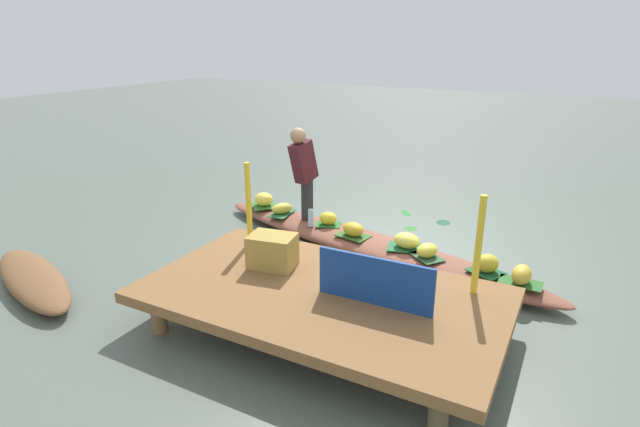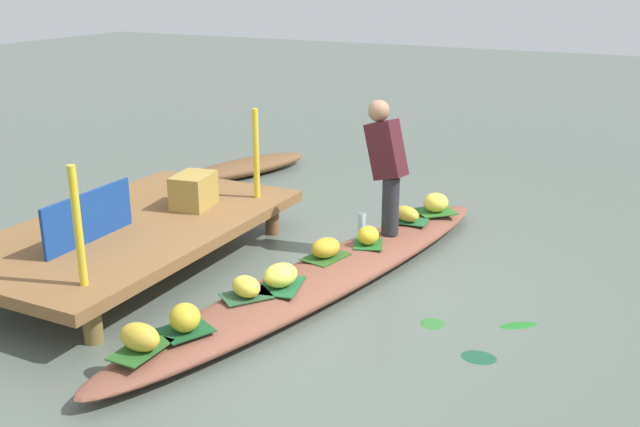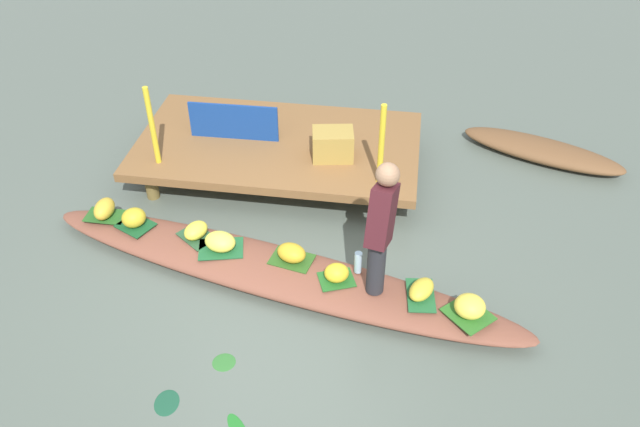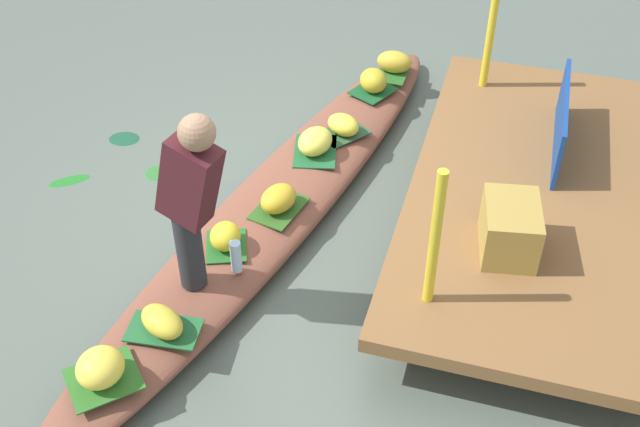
{
  "view_description": "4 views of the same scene",
  "coord_description": "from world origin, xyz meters",
  "px_view_note": "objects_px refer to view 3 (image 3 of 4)",
  "views": [
    {
      "loc": [
        -2.22,
        5.35,
        2.54
      ],
      "look_at": [
        0.46,
        0.34,
        0.53
      ],
      "focal_mm": 28.43,
      "sensor_mm": 36.0,
      "label": 1
    },
    {
      "loc": [
        -5.06,
        -2.52,
        2.57
      ],
      "look_at": [
        0.46,
        0.28,
        0.48
      ],
      "focal_mm": 40.67,
      "sensor_mm": 36.0,
      "label": 2
    },
    {
      "loc": [
        1.08,
        -4.3,
        4.33
      ],
      "look_at": [
        0.35,
        0.5,
        0.45
      ],
      "focal_mm": 36.14,
      "sensor_mm": 36.0,
      "label": 3
    },
    {
      "loc": [
        4.0,
        1.49,
        3.65
      ],
      "look_at": [
        0.33,
        0.41,
        0.4
      ],
      "focal_mm": 44.49,
      "sensor_mm": 36.0,
      "label": 4
    }
  ],
  "objects_px": {
    "vendor_boat": "(276,271)",
    "market_banner": "(234,122)",
    "banana_bunch_7": "(291,253)",
    "banana_bunch_5": "(196,230)",
    "banana_bunch_0": "(104,209)",
    "banana_bunch_1": "(337,273)",
    "banana_bunch_3": "(470,306)",
    "banana_bunch_6": "(134,218)",
    "vendor_person": "(381,225)",
    "banana_bunch_2": "(220,242)",
    "produce_crate": "(333,144)",
    "moored_boat": "(542,150)",
    "banana_bunch_4": "(421,289)",
    "water_bottle": "(358,262)"
  },
  "relations": [
    {
      "from": "banana_bunch_0",
      "to": "banana_bunch_4",
      "type": "distance_m",
      "value": 3.27
    },
    {
      "from": "banana_bunch_6",
      "to": "banana_bunch_0",
      "type": "bearing_deg",
      "value": 164.48
    },
    {
      "from": "banana_bunch_1",
      "to": "banana_bunch_3",
      "type": "distance_m",
      "value": 1.2
    },
    {
      "from": "banana_bunch_4",
      "to": "banana_bunch_7",
      "type": "xyz_separation_m",
      "value": [
        -1.21,
        0.29,
        0.01
      ]
    },
    {
      "from": "banana_bunch_3",
      "to": "water_bottle",
      "type": "xyz_separation_m",
      "value": [
        -0.99,
        0.39,
        0.01
      ]
    },
    {
      "from": "water_bottle",
      "to": "vendor_person",
      "type": "bearing_deg",
      "value": -39.23
    },
    {
      "from": "vendor_boat",
      "to": "market_banner",
      "type": "distance_m",
      "value": 2.05
    },
    {
      "from": "produce_crate",
      "to": "banana_bunch_3",
      "type": "bearing_deg",
      "value": -53.7
    },
    {
      "from": "banana_bunch_0",
      "to": "banana_bunch_6",
      "type": "bearing_deg",
      "value": -15.52
    },
    {
      "from": "vendor_boat",
      "to": "banana_bunch_7",
      "type": "bearing_deg",
      "value": 37.6
    },
    {
      "from": "banana_bunch_0",
      "to": "banana_bunch_5",
      "type": "bearing_deg",
      "value": -9.78
    },
    {
      "from": "banana_bunch_2",
      "to": "banana_bunch_3",
      "type": "relative_size",
      "value": 1.13
    },
    {
      "from": "banana_bunch_2",
      "to": "banana_bunch_5",
      "type": "xyz_separation_m",
      "value": [
        -0.28,
        0.14,
        -0.01
      ]
    },
    {
      "from": "banana_bunch_1",
      "to": "vendor_person",
      "type": "bearing_deg",
      "value": -1.54
    },
    {
      "from": "moored_boat",
      "to": "vendor_person",
      "type": "height_order",
      "value": "vendor_person"
    },
    {
      "from": "banana_bunch_6",
      "to": "water_bottle",
      "type": "xyz_separation_m",
      "value": [
        2.27,
        -0.32,
        0.01
      ]
    },
    {
      "from": "vendor_boat",
      "to": "market_banner",
      "type": "xyz_separation_m",
      "value": [
        -0.83,
        1.8,
        0.5
      ]
    },
    {
      "from": "banana_bunch_2",
      "to": "banana_bunch_7",
      "type": "distance_m",
      "value": 0.7
    },
    {
      "from": "banana_bunch_7",
      "to": "banana_bunch_0",
      "type": "bearing_deg",
      "value": 169.75
    },
    {
      "from": "moored_boat",
      "to": "banana_bunch_3",
      "type": "relative_size",
      "value": 7.22
    },
    {
      "from": "banana_bunch_4",
      "to": "vendor_person",
      "type": "bearing_deg",
      "value": 169.41
    },
    {
      "from": "banana_bunch_0",
      "to": "banana_bunch_2",
      "type": "distance_m",
      "value": 1.33
    },
    {
      "from": "produce_crate",
      "to": "moored_boat",
      "type": "bearing_deg",
      "value": 21.51
    },
    {
      "from": "banana_bunch_3",
      "to": "banana_bunch_7",
      "type": "distance_m",
      "value": 1.68
    },
    {
      "from": "banana_bunch_5",
      "to": "market_banner",
      "type": "height_order",
      "value": "market_banner"
    },
    {
      "from": "banana_bunch_6",
      "to": "produce_crate",
      "type": "bearing_deg",
      "value": 34.39
    },
    {
      "from": "banana_bunch_5",
      "to": "banana_bunch_1",
      "type": "bearing_deg",
      "value": -15.2
    },
    {
      "from": "banana_bunch_0",
      "to": "produce_crate",
      "type": "bearing_deg",
      "value": 27.88
    },
    {
      "from": "moored_boat",
      "to": "banana_bunch_6",
      "type": "xyz_separation_m",
      "value": [
        -4.24,
        -2.2,
        0.21
      ]
    },
    {
      "from": "banana_bunch_1",
      "to": "produce_crate",
      "type": "distance_m",
      "value": 1.75
    },
    {
      "from": "market_banner",
      "to": "banana_bunch_5",
      "type": "bearing_deg",
      "value": -91.33
    },
    {
      "from": "banana_bunch_2",
      "to": "vendor_person",
      "type": "relative_size",
      "value": 0.24
    },
    {
      "from": "banana_bunch_7",
      "to": "vendor_person",
      "type": "height_order",
      "value": "vendor_person"
    },
    {
      "from": "banana_bunch_0",
      "to": "vendor_person",
      "type": "distance_m",
      "value": 2.93
    },
    {
      "from": "vendor_boat",
      "to": "banana_bunch_2",
      "type": "xyz_separation_m",
      "value": [
        -0.55,
        0.12,
        0.2
      ]
    },
    {
      "from": "banana_bunch_2",
      "to": "banana_bunch_7",
      "type": "bearing_deg",
      "value": -3.97
    },
    {
      "from": "vendor_boat",
      "to": "banana_bunch_3",
      "type": "relative_size",
      "value": 18.25
    },
    {
      "from": "market_banner",
      "to": "produce_crate",
      "type": "xyz_separation_m",
      "value": [
        1.16,
        -0.22,
        -0.05
      ]
    },
    {
      "from": "vendor_boat",
      "to": "banana_bunch_7",
      "type": "xyz_separation_m",
      "value": [
        0.15,
        0.07,
        0.19
      ]
    },
    {
      "from": "banana_bunch_2",
      "to": "vendor_person",
      "type": "height_order",
      "value": "vendor_person"
    },
    {
      "from": "banana_bunch_5",
      "to": "vendor_boat",
      "type": "bearing_deg",
      "value": -16.97
    },
    {
      "from": "banana_bunch_3",
      "to": "banana_bunch_4",
      "type": "height_order",
      "value": "banana_bunch_3"
    },
    {
      "from": "banana_bunch_1",
      "to": "produce_crate",
      "type": "bearing_deg",
      "value": 98.95
    },
    {
      "from": "banana_bunch_6",
      "to": "vendor_person",
      "type": "xyz_separation_m",
      "value": [
        2.46,
        -0.48,
        0.6
      ]
    },
    {
      "from": "banana_bunch_1",
      "to": "banana_bunch_3",
      "type": "bearing_deg",
      "value": -11.96
    },
    {
      "from": "banana_bunch_2",
      "to": "banana_bunch_4",
      "type": "height_order",
      "value": "banana_bunch_2"
    },
    {
      "from": "vendor_boat",
      "to": "vendor_person",
      "type": "relative_size",
      "value": 3.89
    },
    {
      "from": "banana_bunch_1",
      "to": "banana_bunch_6",
      "type": "relative_size",
      "value": 0.93
    },
    {
      "from": "moored_boat",
      "to": "banana_bunch_1",
      "type": "distance_m",
      "value": 3.43
    },
    {
      "from": "water_bottle",
      "to": "banana_bunch_2",
      "type": "bearing_deg",
      "value": 175.27
    }
  ]
}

